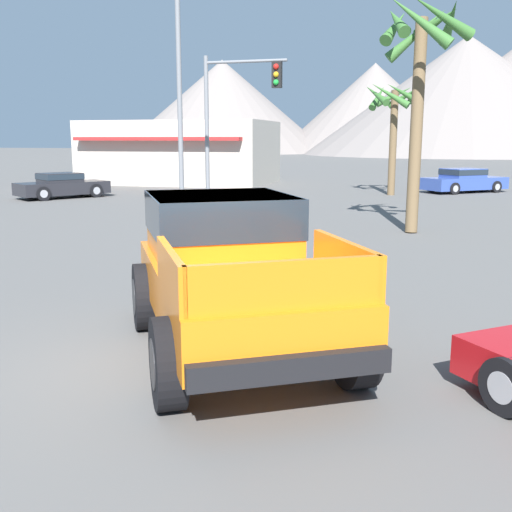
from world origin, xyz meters
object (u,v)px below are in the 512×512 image
orange_pickup_truck (229,263)px  palm_tree_tall (420,60)px  parked_car_dark (62,185)px  street_lamp_post (179,64)px  parked_car_blue (464,180)px  traffic_light_main (236,105)px  palm_tree_short (394,108)px

orange_pickup_truck → palm_tree_tall: bearing=48.1°
parked_car_dark → orange_pickup_truck: bearing=-18.2°
street_lamp_post → palm_tree_tall: size_ratio=1.21×
street_lamp_post → orange_pickup_truck: bearing=-63.8°
parked_car_blue → street_lamp_post: size_ratio=0.57×
street_lamp_post → traffic_light_main: bearing=91.5°
orange_pickup_truck → parked_car_dark: (-14.08, 17.56, -0.53)m
parked_car_dark → palm_tree_tall: 18.07m
parked_car_blue → traffic_light_main: bearing=-77.2°
orange_pickup_truck → parked_car_blue: bearing=49.4°
orange_pickup_truck → parked_car_blue: 26.24m
orange_pickup_truck → palm_tree_tall: palm_tree_tall is taller
orange_pickup_truck → street_lamp_post: street_lamp_post is taller
parked_car_dark → street_lamp_post: street_lamp_post is taller
orange_pickup_truck → palm_tree_short: 23.45m
parked_car_dark → parked_car_blue: size_ratio=0.96×
parked_car_dark → parked_car_blue: parked_car_blue is taller
parked_car_blue → palm_tree_tall: palm_tree_tall is taller
street_lamp_post → palm_tree_short: size_ratio=1.46×
orange_pickup_truck → parked_car_dark: size_ratio=1.14×
parked_car_blue → palm_tree_tall: 15.68m
orange_pickup_truck → traffic_light_main: (-4.37, 14.30, 2.85)m
orange_pickup_truck → street_lamp_post: bearing=85.4°
parked_car_blue → street_lamp_post: bearing=-66.5°
street_lamp_post → palm_tree_short: 15.53m
orange_pickup_truck → palm_tree_tall: size_ratio=0.76×
parked_car_blue → traffic_light_main: (-8.82, -11.55, 3.35)m
parked_car_dark → street_lamp_post: size_ratio=0.55×
orange_pickup_truck → traffic_light_main: size_ratio=0.87×
orange_pickup_truck → palm_tree_short: size_ratio=0.92×
parked_car_dark → traffic_light_main: size_ratio=0.77×
traffic_light_main → palm_tree_tall: size_ratio=0.87×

